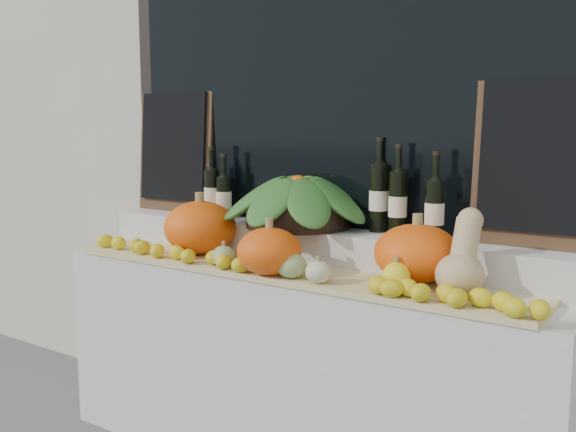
{
  "coord_description": "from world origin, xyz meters",
  "views": [
    {
      "loc": [
        1.48,
        -0.71,
        1.49
      ],
      "look_at": [
        0.0,
        1.45,
        1.12
      ],
      "focal_mm": 40.0,
      "sensor_mm": 36.0,
      "label": 1
    }
  ],
  "objects_px": {
    "pumpkin_left": "(200,227)",
    "pumpkin_right": "(417,253)",
    "produce_bowl": "(298,201)",
    "wine_bottle_tall": "(379,197)",
    "butternut_squash": "(462,262)"
  },
  "relations": [
    {
      "from": "pumpkin_left",
      "to": "produce_bowl",
      "type": "height_order",
      "value": "produce_bowl"
    },
    {
      "from": "pumpkin_right",
      "to": "produce_bowl",
      "type": "xyz_separation_m",
      "value": [
        -0.63,
        0.15,
        0.14
      ]
    },
    {
      "from": "wine_bottle_tall",
      "to": "produce_bowl",
      "type": "bearing_deg",
      "value": -166.22
    },
    {
      "from": "butternut_squash",
      "to": "produce_bowl",
      "type": "height_order",
      "value": "produce_bowl"
    },
    {
      "from": "butternut_squash",
      "to": "produce_bowl",
      "type": "bearing_deg",
      "value": 163.95
    },
    {
      "from": "pumpkin_left",
      "to": "produce_bowl",
      "type": "bearing_deg",
      "value": 26.48
    },
    {
      "from": "pumpkin_right",
      "to": "butternut_squash",
      "type": "xyz_separation_m",
      "value": [
        0.21,
        -0.09,
        0.01
      ]
    },
    {
      "from": "pumpkin_left",
      "to": "pumpkin_right",
      "type": "height_order",
      "value": "pumpkin_left"
    },
    {
      "from": "pumpkin_right",
      "to": "produce_bowl",
      "type": "height_order",
      "value": "produce_bowl"
    },
    {
      "from": "pumpkin_left",
      "to": "butternut_squash",
      "type": "bearing_deg",
      "value": -1.8
    },
    {
      "from": "produce_bowl",
      "to": "wine_bottle_tall",
      "type": "bearing_deg",
      "value": 13.78
    },
    {
      "from": "pumpkin_right",
      "to": "produce_bowl",
      "type": "distance_m",
      "value": 0.67
    },
    {
      "from": "pumpkin_right",
      "to": "butternut_squash",
      "type": "bearing_deg",
      "value": -23.84
    },
    {
      "from": "pumpkin_left",
      "to": "pumpkin_right",
      "type": "relative_size",
      "value": 1.03
    },
    {
      "from": "produce_bowl",
      "to": "wine_bottle_tall",
      "type": "distance_m",
      "value": 0.37
    }
  ]
}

